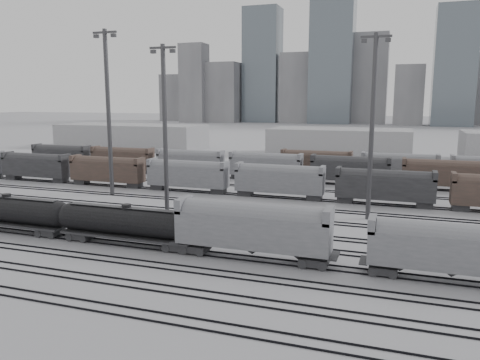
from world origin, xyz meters
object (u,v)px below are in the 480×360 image
(tank_car_a, at_px, (8,211))
(light_mast_c, at_px, (165,129))
(hopper_car_a, at_px, (252,226))
(hopper_car_b, at_px, (454,247))
(tank_car_b, at_px, (127,223))

(tank_car_a, height_order, light_mast_c, light_mast_c)
(hopper_car_a, bearing_deg, hopper_car_b, 0.00)
(hopper_car_a, xyz_separation_m, light_mast_c, (-16.16, 11.91, 8.91))
(tank_car_b, bearing_deg, light_mast_c, 95.91)
(tank_car_b, height_order, light_mast_c, light_mast_c)
(light_mast_c, bearing_deg, tank_car_b, -84.09)
(tank_car_b, xyz_separation_m, light_mast_c, (-1.23, 11.91, 9.88))
(hopper_car_a, xyz_separation_m, hopper_car_b, (19.03, 0.00, -0.29))
(tank_car_a, bearing_deg, light_mast_c, 36.54)
(tank_car_a, relative_size, tank_car_b, 1.01)
(tank_car_a, bearing_deg, hopper_car_b, 0.00)
(hopper_car_a, distance_m, light_mast_c, 21.97)
(tank_car_a, xyz_separation_m, hopper_car_a, (32.24, -0.00, 0.95))
(hopper_car_b, height_order, light_mast_c, light_mast_c)
(hopper_car_b, relative_size, light_mast_c, 0.64)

